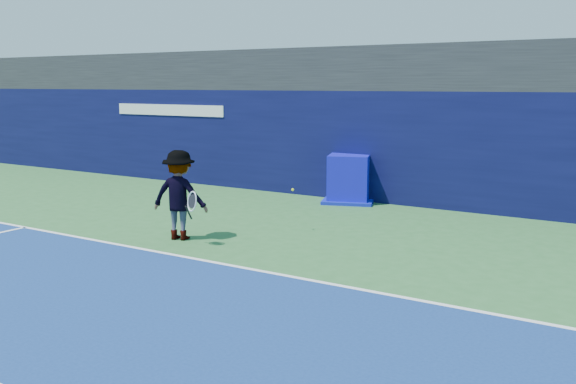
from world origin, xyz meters
name	(u,v)px	position (x,y,z in m)	size (l,w,h in m)	color
ground	(62,307)	(0.00, 0.00, 0.00)	(80.00, 80.00, 0.00)	#2D6530
baseline	(197,259)	(0.00, 3.00, 0.01)	(24.00, 0.10, 0.01)	white
stadium_band	(387,69)	(0.00, 11.50, 3.60)	(36.00, 3.00, 1.20)	black
back_wall_assembly	(371,145)	(0.00, 10.50, 1.50)	(36.00, 1.03, 3.00)	#090B34
equipment_cart	(349,180)	(-0.29, 9.76, 0.59)	(1.72, 1.72, 1.30)	#0F0DB8
tennis_player	(180,195)	(-1.33, 4.06, 0.93)	(1.43, 0.98, 1.85)	silver
tennis_ball	(293,190)	(0.28, 5.90, 0.92)	(0.06, 0.06, 0.06)	#C7D617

